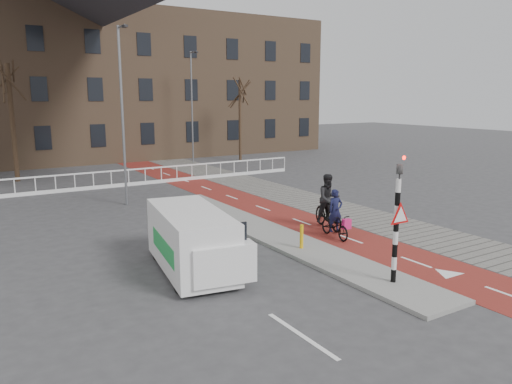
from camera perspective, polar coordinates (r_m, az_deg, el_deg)
ground at (r=16.25m, az=11.64°, el=-7.82°), size 120.00×120.00×0.00m
bike_lane at (r=24.91m, az=-1.67°, el=-0.99°), size 2.50×60.00×0.01m
sidewalk at (r=26.39m, az=3.59°, el=-0.32°), size 3.00×60.00×0.01m
curb_island at (r=18.81m, az=1.69°, el=-4.80°), size 1.80×16.00×0.12m
traffic_signal at (r=13.94m, az=15.84°, el=-2.66°), size 0.80×0.80×3.68m
bollard at (r=16.85m, az=5.23°, el=-5.08°), size 0.12×0.12×0.81m
cyclist_near at (r=18.58m, az=9.04°, el=-3.37°), size 0.82×1.78×1.81m
cyclist_far at (r=19.72m, az=8.26°, el=-1.63°), size 1.06×2.12×2.17m
van at (r=14.95m, az=-7.44°, el=-5.41°), size 2.40×4.56×1.86m
railing at (r=29.08m, az=-19.98°, el=0.69°), size 28.00×0.10×0.99m
townhouse_row at (r=43.86m, az=-22.22°, el=13.66°), size 46.00×10.00×15.90m
tree_mid at (r=33.49m, az=-26.06°, el=7.05°), size 0.28×0.28×7.02m
tree_right at (r=39.94m, az=-1.83°, el=8.14°), size 0.22×0.22×6.37m
streetlight_near at (r=24.23m, az=-15.01°, el=8.16°), size 0.12×0.12×8.27m
streetlight_right at (r=39.08m, az=-7.33°, el=9.51°), size 0.12×0.12×8.43m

